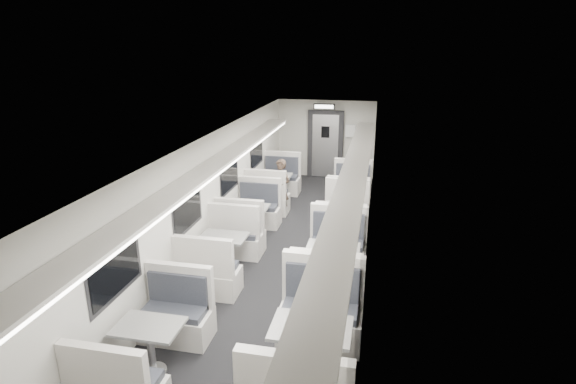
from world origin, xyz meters
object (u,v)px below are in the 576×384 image
at_px(booth_left_a, 274,188).
at_px(booth_right_b, 344,220).
at_px(booth_right_c, 332,268).
at_px(booth_right_a, 350,196).
at_px(vestibule_door, 325,145).
at_px(booth_left_d, 151,348).
at_px(exit_sign, 324,106).
at_px(booth_left_b, 249,222).
at_px(passenger, 281,188).
at_px(booth_right_d, 311,355).
at_px(booth_left_c, 224,254).

bearing_deg(booth_left_a, booth_right_b, -42.74).
height_order(booth_left_a, booth_right_c, booth_right_c).
xyz_separation_m(booth_right_a, vestibule_door, (-1.00, 2.83, 0.67)).
distance_m(booth_left_d, exit_sign, 9.10).
bearing_deg(booth_left_a, vestibule_door, 69.20).
bearing_deg(booth_left_b, passenger, 75.68).
bearing_deg(booth_right_c, booth_left_b, 138.77).
bearing_deg(exit_sign, passenger, -101.56).
height_order(booth_left_a, booth_right_a, booth_left_a).
bearing_deg(vestibule_door, booth_left_d, -96.12).
relative_size(booth_right_d, exit_sign, 3.78).
xyz_separation_m(booth_left_a, booth_left_b, (0.00, -2.38, -0.02)).
relative_size(booth_right_c, passenger, 1.55).
height_order(booth_left_c, exit_sign, exit_sign).
relative_size(booth_left_b, passenger, 1.46).
distance_m(booth_left_c, booth_right_c, 2.01).
bearing_deg(booth_right_b, passenger, 149.63).
height_order(booth_left_d, exit_sign, exit_sign).
bearing_deg(booth_right_d, booth_right_b, 90.00).
distance_m(booth_right_b, booth_right_d, 4.63).
bearing_deg(booth_right_c, booth_left_d, -127.98).
bearing_deg(passenger, booth_left_a, 137.53).
bearing_deg(booth_left_c, vestibule_door, 81.36).
relative_size(booth_right_b, passenger, 1.44).
bearing_deg(booth_left_d, booth_left_a, 90.00).
height_order(booth_left_b, booth_right_d, booth_right_d).
xyz_separation_m(booth_right_c, vestibule_door, (-1.00, 6.76, 0.65)).
relative_size(booth_left_b, booth_right_d, 0.88).
xyz_separation_m(booth_left_a, exit_sign, (1.00, 2.14, 1.89)).
relative_size(booth_left_d, vestibule_door, 0.95).
height_order(booth_left_b, booth_right_a, same).
bearing_deg(booth_right_b, booth_right_c, -90.00).
relative_size(booth_left_c, booth_left_d, 1.02).
xyz_separation_m(booth_left_a, vestibule_door, (1.00, 2.63, 0.65)).
relative_size(booth_left_b, booth_right_a, 1.00).
xyz_separation_m(booth_left_c, exit_sign, (1.00, 6.10, 1.91)).
xyz_separation_m(booth_left_b, booth_right_a, (2.00, 2.18, -0.00)).
xyz_separation_m(booth_left_b, exit_sign, (1.00, 4.52, 1.91)).
bearing_deg(booth_right_a, booth_left_b, -132.50).
bearing_deg(vestibule_door, booth_right_b, -77.42).
height_order(booth_right_b, booth_right_d, booth_right_d).
distance_m(booth_left_b, booth_right_b, 2.07).
xyz_separation_m(booth_left_d, booth_right_d, (2.00, 0.21, 0.06)).
height_order(booth_left_c, passenger, passenger).
distance_m(booth_left_c, exit_sign, 6.47).
bearing_deg(booth_right_d, booth_left_b, 116.00).
relative_size(booth_right_c, vestibule_door, 1.04).
bearing_deg(booth_left_a, booth_left_d, -90.00).
height_order(passenger, exit_sign, exit_sign).
bearing_deg(booth_left_d, booth_right_a, 72.89).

